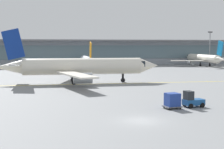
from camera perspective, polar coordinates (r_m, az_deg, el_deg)
The scene contains 9 objects.
ground_plane at distance 35.34m, azimuth 5.07°, elevation -7.87°, with size 400.00×400.00×0.00m, color gray.
taxiway_centreline_stripe at distance 66.85m, azimuth -4.73°, elevation -1.64°, with size 110.00×0.36×0.01m, color yellow.
terminal_concourse at distance 126.31m, azimuth -9.18°, elevation 3.78°, with size 175.29×11.00×9.60m.
gate_airplane_1 at distance 108.74m, azimuth -4.32°, elevation 2.39°, with size 24.42×26.33×8.72m.
gate_airplane_2 at distance 125.36m, azimuth 15.36°, elevation 2.66°, with size 25.81×27.71×9.19m.
taxiing_regional_jet at distance 68.47m, azimuth -5.39°, elevation 1.31°, with size 33.51×31.06×11.10m.
baggage_tug at distance 43.61m, azimuth 13.52°, elevation -4.29°, with size 2.72×1.83×2.10m.
cargo_dolly_lead at distance 42.09m, azimuth 10.28°, elevation -4.35°, with size 2.24×1.79×1.94m.
apron_light_mast_1 at distance 135.25m, azimuth 16.38°, elevation 4.65°, with size 1.80×0.36×12.80m.
Camera 1 is at (-11.52, -32.43, 8.01)m, focal length 53.49 mm.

